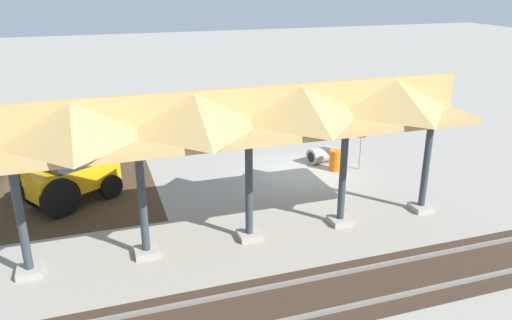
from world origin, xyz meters
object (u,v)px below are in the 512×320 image
traffic_barrel (336,160)px  backhoe (69,171)px  stop_sign (362,135)px  concrete_pipe (319,155)px

traffic_barrel → backhoe: bearing=-0.4°
stop_sign → traffic_barrel: 1.54m
backhoe → traffic_barrel: bearing=179.6°
backhoe → stop_sign: bearing=178.5°
stop_sign → traffic_barrel: size_ratio=2.44×
backhoe → traffic_barrel: 10.81m
traffic_barrel → stop_sign: bearing=166.8°
concrete_pipe → backhoe: bearing=5.4°
stop_sign → traffic_barrel: (1.03, -0.24, -1.12)m
concrete_pipe → stop_sign: bearing=134.8°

